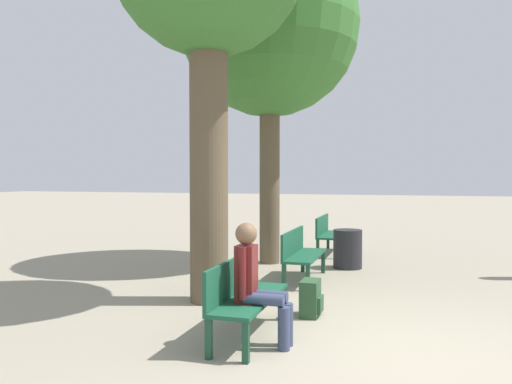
% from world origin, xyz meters
% --- Properties ---
extents(ground_plane, '(80.00, 80.00, 0.00)m').
position_xyz_m(ground_plane, '(0.00, 0.00, 0.00)').
color(ground_plane, gray).
extents(bench_row_0, '(0.45, 1.50, 0.81)m').
position_xyz_m(bench_row_0, '(-1.57, 0.03, 0.47)').
color(bench_row_0, '#195138').
rests_on(bench_row_0, ground_plane).
extents(bench_row_1, '(0.45, 1.50, 0.81)m').
position_xyz_m(bench_row_1, '(-1.57, 2.99, 0.47)').
color(bench_row_1, '#195138').
rests_on(bench_row_1, ground_plane).
extents(bench_row_2, '(0.45, 1.50, 0.81)m').
position_xyz_m(bench_row_2, '(-1.57, 5.94, 0.47)').
color(bench_row_2, '#195138').
rests_on(bench_row_2, ground_plane).
extents(tree_row_1, '(3.42, 3.42, 6.25)m').
position_xyz_m(tree_row_1, '(-2.46, 4.40, 4.51)').
color(tree_row_1, brown).
rests_on(tree_row_1, ground_plane).
extents(person_seated, '(0.58, 0.33, 1.22)m').
position_xyz_m(person_seated, '(-1.35, -0.17, 0.65)').
color(person_seated, '#384260').
rests_on(person_seated, ground_plane).
extents(backpack, '(0.25, 0.35, 0.44)m').
position_xyz_m(backpack, '(-1.02, 1.00, 0.21)').
color(backpack, '#284C2D').
rests_on(backpack, ground_plane).
extents(trash_bin, '(0.52, 0.52, 0.70)m').
position_xyz_m(trash_bin, '(-0.95, 4.29, 0.35)').
color(trash_bin, '#232328').
rests_on(trash_bin, ground_plane).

